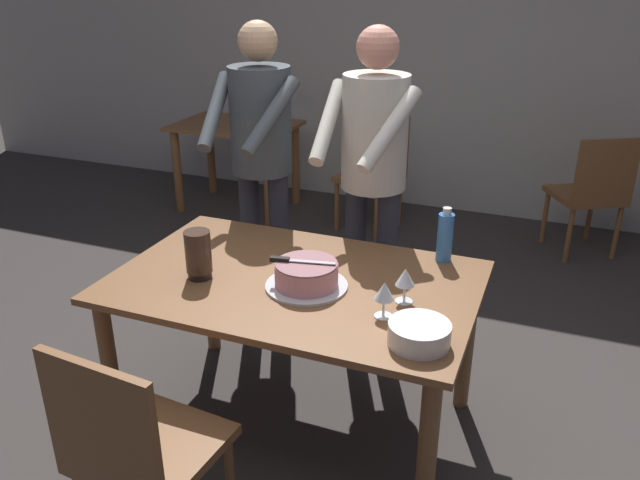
{
  "coord_description": "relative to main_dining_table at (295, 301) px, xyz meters",
  "views": [
    {
      "loc": [
        0.98,
        -2.18,
        1.97
      ],
      "look_at": [
        0.07,
        0.1,
        0.9
      ],
      "focal_mm": 35.71,
      "sensor_mm": 36.0,
      "label": 1
    }
  ],
  "objects": [
    {
      "name": "cake_on_platter",
      "position": [
        0.07,
        -0.05,
        0.16
      ],
      "size": [
        0.34,
        0.34,
        0.11
      ],
      "color": "silver",
      "rests_on": "main_dining_table"
    },
    {
      "name": "wine_glass_far",
      "position": [
        0.43,
        -0.16,
        0.21
      ],
      "size": [
        0.08,
        0.08,
        0.14
      ],
      "color": "silver",
      "rests_on": "main_dining_table"
    },
    {
      "name": "back_wall",
      "position": [
        0.0,
        3.15,
        0.71
      ],
      "size": [
        10.0,
        0.12,
        2.7
      ],
      "primitive_type": "cube",
      "color": "#BCB7AD",
      "rests_on": "ground_plane"
    },
    {
      "name": "hurricane_lamp",
      "position": [
        -0.38,
        -0.13,
        0.21
      ],
      "size": [
        0.11,
        0.11,
        0.21
      ],
      "color": "black",
      "rests_on": "main_dining_table"
    },
    {
      "name": "wine_glass_near",
      "position": [
        0.48,
        -0.02,
        0.21
      ],
      "size": [
        0.08,
        0.08,
        0.14
      ],
      "color": "silver",
      "rests_on": "main_dining_table"
    },
    {
      "name": "cake_knife",
      "position": [
        0.0,
        -0.06,
        0.22
      ],
      "size": [
        0.27,
        0.08,
        0.02
      ],
      "color": "silver",
      "rests_on": "cake_on_platter"
    },
    {
      "name": "chair_near_side",
      "position": [
        -0.2,
        -0.86,
        -0.15
      ],
      "size": [
        0.48,
        0.48,
        0.9
      ],
      "color": "brown",
      "rests_on": "ground_plane"
    },
    {
      "name": "background_chair_0",
      "position": [
        1.2,
        2.49,
        -0.15
      ],
      "size": [
        0.6,
        0.6,
        0.9
      ],
      "color": "brown",
      "rests_on": "ground_plane"
    },
    {
      "name": "person_cutting_cake",
      "position": [
        0.12,
        0.7,
        0.43
      ],
      "size": [
        0.46,
        0.57,
        1.72
      ],
      "color": "#2D2D38",
      "rests_on": "ground_plane"
    },
    {
      "name": "person_standing_beside",
      "position": [
        -0.51,
        0.73,
        0.43
      ],
      "size": [
        0.47,
        0.56,
        1.72
      ],
      "color": "#2D2D38",
      "rests_on": "ground_plane"
    },
    {
      "name": "water_bottle",
      "position": [
        0.54,
        0.41,
        0.22
      ],
      "size": [
        0.07,
        0.07,
        0.25
      ],
      "color": "#387AC6",
      "rests_on": "main_dining_table"
    },
    {
      "name": "plate_stack",
      "position": [
        0.6,
        -0.3,
        0.15
      ],
      "size": [
        0.22,
        0.22,
        0.08
      ],
      "color": "white",
      "rests_on": "main_dining_table"
    },
    {
      "name": "ground_plane",
      "position": [
        0.0,
        0.0,
        -0.64
      ],
      "size": [
        14.0,
        14.0,
        0.0
      ],
      "primitive_type": "plane",
      "color": "#383330"
    },
    {
      "name": "background_table",
      "position": [
        -1.62,
        2.45,
        -0.07
      ],
      "size": [
        1.0,
        0.7,
        0.74
      ],
      "color": "brown",
      "rests_on": "ground_plane"
    },
    {
      "name": "main_dining_table",
      "position": [
        0.0,
        0.0,
        0.0
      ],
      "size": [
        1.52,
        0.97,
        0.75
      ],
      "color": "brown",
      "rests_on": "ground_plane"
    },
    {
      "name": "background_chair_1",
      "position": [
        -0.35,
        2.38,
        -0.15
      ],
      "size": [
        0.53,
        0.53,
        0.9
      ],
      "color": "brown",
      "rests_on": "ground_plane"
    }
  ]
}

